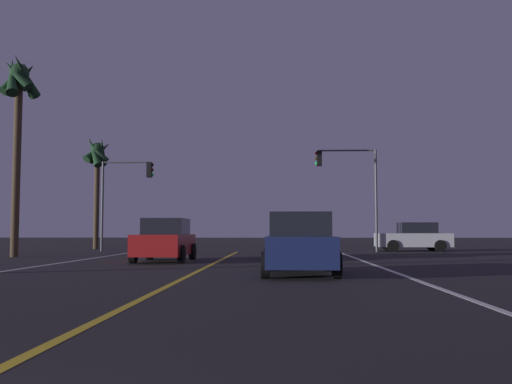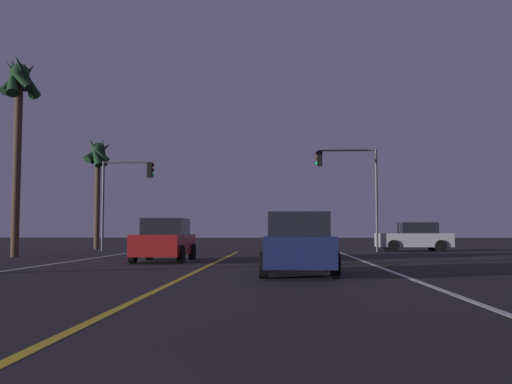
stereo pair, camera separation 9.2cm
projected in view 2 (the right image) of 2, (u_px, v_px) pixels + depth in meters
name	position (u px, v px, depth m)	size (l,w,h in m)	color
lane_edge_right	(414.00, 280.00, 14.07)	(0.16, 36.79, 0.01)	silver
lane_center_divider	(181.00, 279.00, 14.33)	(0.16, 36.79, 0.01)	gold
car_lead_same_lane	(298.00, 245.00, 15.75)	(2.02, 4.30, 1.70)	black
car_oncoming	(165.00, 241.00, 22.55)	(2.02, 4.30, 1.70)	black
car_ahead_far	(292.00, 239.00, 25.43)	(2.02, 4.30, 1.70)	black
car_crossing_side	(414.00, 237.00, 33.82)	(4.30, 2.02, 1.70)	black
traffic_light_near_right	(348.00, 176.00, 33.17)	(3.59, 0.36, 5.94)	#4C4C51
traffic_light_near_left	(128.00, 184.00, 33.72)	(3.11, 0.36, 5.31)	#4C4C51
palm_tree_left_mid	(18.00, 96.00, 26.76)	(1.77, 2.15, 9.59)	#473826
palm_tree_left_far	(98.00, 160.00, 38.15)	(1.99, 2.02, 7.64)	#473826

